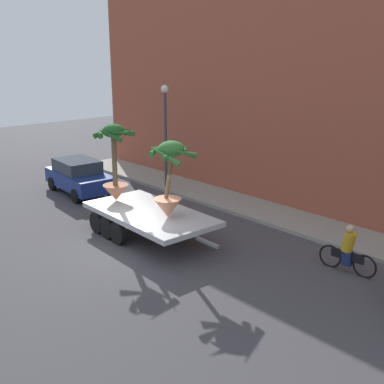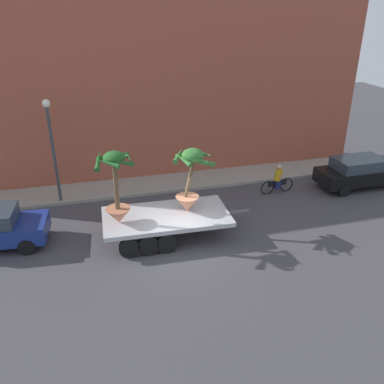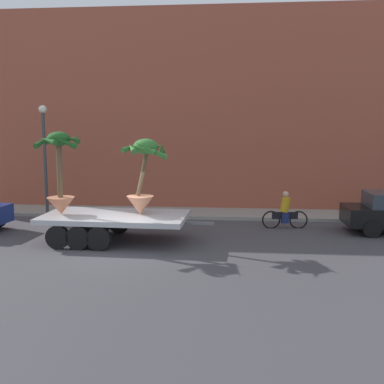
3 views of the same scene
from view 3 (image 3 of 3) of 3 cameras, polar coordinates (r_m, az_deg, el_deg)
The scene contains 8 objects.
ground_plane at distance 15.69m, azimuth -8.95°, elevation -7.03°, with size 60.00×60.00×0.00m, color #423F44.
sidewalk at distance 21.48m, azimuth -4.96°, elevation -2.54°, with size 24.00×2.20×0.15m, color gray.
building_facade at distance 22.77m, azimuth -4.34°, elevation 9.99°, with size 24.00×1.20×9.55m, color #9E4C38.
flatbed_trailer at distance 16.64m, azimuth -10.28°, elevation -3.47°, with size 6.12×2.78×0.98m.
potted_palm_rear at distance 16.77m, azimuth -16.06°, elevation 2.28°, with size 1.50×1.54×2.92m.
potted_palm_middle at distance 16.15m, azimuth -6.08°, elevation 2.19°, with size 1.69×1.70×2.67m.
cyclist at distance 18.77m, azimuth 11.47°, elevation -2.43°, with size 1.84×0.38×1.54m.
street_lamp at distance 21.70m, azimuth -17.86°, elevation 5.60°, with size 0.36×0.36×4.83m.
Camera 3 is at (3.80, -14.64, 4.17)m, focal length 42.97 mm.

